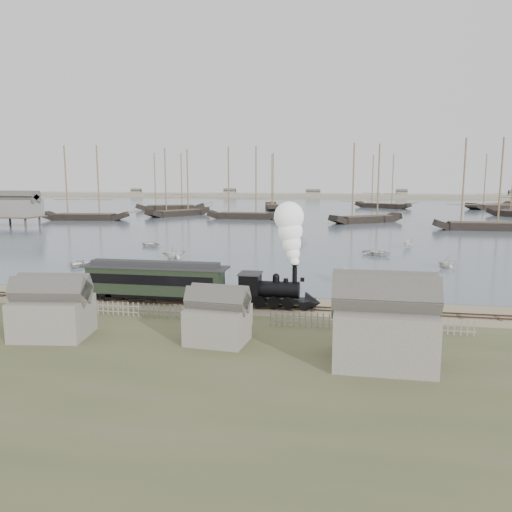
# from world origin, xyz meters

# --- Properties ---
(ground) EXTENTS (600.00, 600.00, 0.00)m
(ground) POSITION_xyz_m (0.00, 0.00, 0.00)
(ground) COLOR tan
(ground) RESTS_ON ground
(harbor_water) EXTENTS (600.00, 336.00, 0.06)m
(harbor_water) POSITION_xyz_m (0.00, 170.00, 0.03)
(harbor_water) COLOR #4E6070
(harbor_water) RESTS_ON ground
(rail_track) EXTENTS (120.00, 1.80, 0.16)m
(rail_track) POSITION_xyz_m (0.00, -2.00, 0.04)
(rail_track) COLOR #3D2A21
(rail_track) RESTS_ON ground
(picket_fence_west) EXTENTS (19.00, 0.10, 1.20)m
(picket_fence_west) POSITION_xyz_m (-6.50, -7.00, 0.00)
(picket_fence_west) COLOR slate
(picket_fence_west) RESTS_ON ground
(picket_fence_east) EXTENTS (15.00, 0.10, 1.20)m
(picket_fence_east) POSITION_xyz_m (12.50, -7.50, 0.00)
(picket_fence_east) COLOR slate
(picket_fence_east) RESTS_ON ground
(shed_left) EXTENTS (5.00, 4.00, 4.10)m
(shed_left) POSITION_xyz_m (-10.00, -13.00, 0.00)
(shed_left) COLOR slate
(shed_left) RESTS_ON ground
(shed_mid) EXTENTS (4.00, 3.50, 3.60)m
(shed_mid) POSITION_xyz_m (2.00, -12.00, 0.00)
(shed_mid) COLOR slate
(shed_mid) RESTS_ON ground
(shed_right) EXTENTS (6.00, 5.00, 5.10)m
(shed_right) POSITION_xyz_m (13.00, -14.00, 0.00)
(shed_right) COLOR slate
(shed_right) RESTS_ON ground
(far_spit) EXTENTS (500.00, 20.00, 1.80)m
(far_spit) POSITION_xyz_m (0.00, 250.00, 0.00)
(far_spit) COLOR tan
(far_spit) RESTS_ON ground
(locomotive) EXTENTS (7.21, 2.69, 8.98)m
(locomotive) POSITION_xyz_m (5.54, -2.00, 4.15)
(locomotive) COLOR black
(locomotive) RESTS_ON ground
(passenger_coach) EXTENTS (13.57, 2.62, 3.30)m
(passenger_coach) POSITION_xyz_m (-6.59, -2.00, 2.09)
(passenger_coach) COLOR black
(passenger_coach) RESTS_ON ground
(beached_dinghy) EXTENTS (4.55, 5.09, 0.87)m
(beached_dinghy) POSITION_xyz_m (-19.53, -0.06, 0.43)
(beached_dinghy) COLOR silver
(beached_dinghy) RESTS_ON ground
(rowboat_0) EXTENTS (4.47, 3.79, 0.79)m
(rowboat_0) POSITION_xyz_m (-23.52, 13.50, 0.45)
(rowboat_0) COLOR silver
(rowboat_0) RESTS_ON harbor_water
(rowboat_1) EXTENTS (4.49, 4.57, 1.82)m
(rowboat_1) POSITION_xyz_m (-13.49, 22.16, 0.97)
(rowboat_1) COLOR silver
(rowboat_1) RESTS_ON harbor_water
(rowboat_2) EXTENTS (4.05, 2.25, 1.48)m
(rowboat_2) POSITION_xyz_m (10.94, 8.91, 0.80)
(rowboat_2) COLOR silver
(rowboat_2) RESTS_ON harbor_water
(rowboat_3) EXTENTS (4.85, 5.30, 0.90)m
(rowboat_3) POSITION_xyz_m (14.98, 30.11, 0.51)
(rowboat_3) COLOR silver
(rowboat_3) RESTS_ON harbor_water
(rowboat_4) EXTENTS (3.40, 3.55, 1.45)m
(rowboat_4) POSITION_xyz_m (23.28, 21.55, 0.78)
(rowboat_4) COLOR silver
(rowboat_4) RESTS_ON harbor_water
(rowboat_5) EXTENTS (3.50, 2.25, 1.26)m
(rowboat_5) POSITION_xyz_m (20.42, 39.39, 0.69)
(rowboat_5) COLOR silver
(rowboat_5) RESTS_ON harbor_water
(rowboat_6) EXTENTS (4.79, 5.09, 0.86)m
(rowboat_6) POSITION_xyz_m (-21.89, 33.48, 0.49)
(rowboat_6) COLOR silver
(rowboat_6) RESTS_ON harbor_water
(rowboat_7) EXTENTS (3.79, 3.54, 1.62)m
(rowboat_7) POSITION_xyz_m (2.44, 42.44, 0.87)
(rowboat_7) COLOR silver
(rowboat_7) RESTS_ON harbor_water
(schooner_0) EXTENTS (23.32, 7.86, 20.00)m
(schooner_0) POSITION_xyz_m (-59.13, 79.41, 10.06)
(schooner_0) COLOR black
(schooner_0) RESTS_ON harbor_water
(schooner_1) EXTENTS (15.60, 21.14, 20.00)m
(schooner_1) POSITION_xyz_m (-39.43, 98.50, 10.06)
(schooner_1) COLOR black
(schooner_1) RESTS_ON harbor_water
(schooner_2) EXTENTS (20.35, 5.22, 20.00)m
(schooner_2) POSITION_xyz_m (-17.94, 91.26, 10.06)
(schooner_2) COLOR black
(schooner_2) RESTS_ON harbor_water
(schooner_3) EXTENTS (19.30, 15.98, 20.00)m
(schooner_3) POSITION_xyz_m (15.14, 85.28, 10.06)
(schooner_3) COLOR black
(schooner_3) RESTS_ON harbor_water
(schooner_4) EXTENTS (19.71, 4.95, 20.00)m
(schooner_4) POSITION_xyz_m (39.19, 71.03, 10.06)
(schooner_4) COLOR black
(schooner_4) RESTS_ON harbor_water
(schooner_6) EXTENTS (24.24, 13.83, 20.00)m
(schooner_6) POSITION_xyz_m (-51.36, 123.87, 10.06)
(schooner_6) COLOR black
(schooner_6) RESTS_ON harbor_water
(schooner_7) EXTENTS (9.12, 21.77, 20.00)m
(schooner_7) POSITION_xyz_m (-16.26, 133.08, 10.06)
(schooner_7) COLOR black
(schooner_7) RESTS_ON harbor_water
(schooner_8) EXTENTS (20.88, 15.02, 20.00)m
(schooner_8) POSITION_xyz_m (23.25, 149.44, 10.06)
(schooner_8) COLOR black
(schooner_8) RESTS_ON harbor_water
(schooner_9) EXTENTS (22.98, 22.04, 20.00)m
(schooner_9) POSITION_xyz_m (62.88, 153.13, 10.06)
(schooner_9) COLOR black
(schooner_9) RESTS_ON harbor_water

